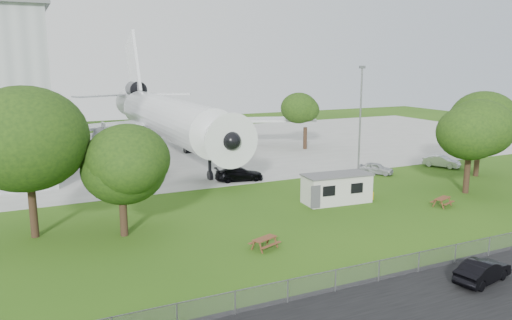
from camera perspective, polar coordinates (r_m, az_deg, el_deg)
name	(u,v)px	position (r m, az deg, el deg)	size (l,w,h in m)	color
ground	(319,228)	(38.73, 7.20, -7.71)	(160.00, 160.00, 0.00)	#3D6818
asphalt_strip	(451,300)	(29.48, 21.38, -14.67)	(120.00, 8.00, 0.02)	black
concrete_apron	(176,150)	(72.66, -9.13, 1.16)	(120.00, 46.00, 0.03)	#B7B7B2
airliner	(165,115)	(69.36, -10.35, 5.03)	(46.36, 47.73, 17.69)	white
site_cabin	(337,188)	(45.45, 9.22, -3.19)	(6.84, 3.15, 2.62)	beige
picnic_west	(265,249)	(34.42, 1.00, -10.08)	(1.80, 1.50, 0.76)	brown
picnic_east	(442,206)	(46.96, 20.49, -4.96)	(1.80, 1.50, 0.76)	brown
fence	(405,275)	(31.71, 16.69, -12.50)	(58.00, 0.04, 1.30)	gray
lamp_mast	(360,133)	(46.91, 11.76, 3.00)	(0.16, 0.16, 12.00)	slate
tree_west_big	(27,141)	(38.32, -24.71, 1.97)	(9.07, 9.07, 11.58)	#382619
tree_west_small	(121,168)	(36.75, -15.19, -0.84)	(6.35, 6.35, 8.26)	#382619
tree_east_front	(470,133)	(51.38, 23.29, 2.86)	(7.49, 7.49, 9.62)	#382619
tree_east_back	(480,123)	(59.62, 24.25, 3.89)	(7.59, 7.59, 9.74)	#382619
tree_far_apron	(306,112)	(72.02, 5.69, 5.53)	(5.52, 5.52, 8.24)	#382619
car_centre_sedan	(483,271)	(32.08, 24.48, -11.49)	(1.42, 4.07, 1.34)	black
car_ne_hatch	(376,168)	(57.79, 13.56, -0.95)	(1.54, 3.83, 1.30)	#ACAFB4
car_ne_sedan	(442,162)	(63.85, 20.44, -0.17)	(1.48, 4.24, 1.40)	silver
car_apron_van	(239,174)	(53.03, -1.95, -1.62)	(2.08, 5.11, 1.48)	black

